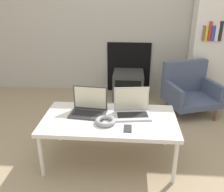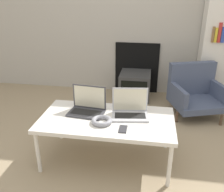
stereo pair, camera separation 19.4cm
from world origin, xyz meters
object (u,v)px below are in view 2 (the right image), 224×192
(laptop_right, at_px, (130,109))
(tv, at_px, (135,85))
(headphones, at_px, (102,121))
(phone, at_px, (123,129))
(laptop_left, at_px, (87,106))
(armchair, at_px, (195,91))

(laptop_right, bearing_deg, tv, 84.32)
(headphones, distance_m, phone, 0.22)
(laptop_left, relative_size, laptop_right, 0.99)
(armchair, bearing_deg, tv, 135.80)
(laptop_left, distance_m, laptop_right, 0.41)
(laptop_right, distance_m, phone, 0.28)
(headphones, relative_size, tv, 0.38)
(laptop_right, height_order, phone, laptop_right)
(laptop_left, bearing_deg, laptop_right, 6.27)
(phone, bearing_deg, headphones, 157.05)
(tv, bearing_deg, laptop_right, -87.98)
(laptop_right, distance_m, armchair, 1.34)
(laptop_right, relative_size, armchair, 0.46)
(headphones, bearing_deg, laptop_left, 133.22)
(laptop_right, xyz_separation_m, phone, (-0.03, -0.27, -0.06))
(laptop_left, bearing_deg, phone, -29.64)
(laptop_right, xyz_separation_m, headphones, (-0.23, -0.19, -0.04))
(laptop_left, distance_m, armchair, 1.60)
(headphones, height_order, tv, headphones)
(laptop_right, height_order, headphones, laptop_right)
(laptop_left, xyz_separation_m, armchair, (1.16, 1.08, -0.20))
(laptop_left, relative_size, headphones, 1.90)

